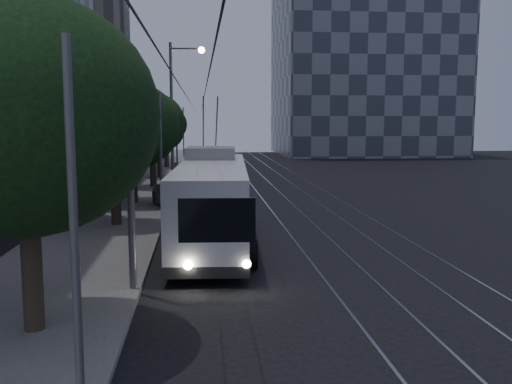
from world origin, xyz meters
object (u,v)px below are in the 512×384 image
at_px(car_white_b, 186,178).
at_px(streetlamp_far, 178,101).
at_px(streetlamp_near, 143,89).
at_px(trolleybus, 212,201).
at_px(car_white_a, 211,182).
at_px(car_white_c, 188,172).
at_px(pickup_silver, 186,196).
at_px(car_white_d, 195,162).

bearing_deg(car_white_b, streetlamp_far, 146.23).
distance_m(streetlamp_near, streetlamp_far, 23.43).
bearing_deg(streetlamp_far, streetlamp_near, -90.02).
height_order(trolleybus, car_white_b, trolleybus).
distance_m(car_white_a, car_white_c, 7.55).
distance_m(car_white_b, car_white_c, 5.00).
height_order(car_white_b, streetlamp_far, streetlamp_far).
relative_size(trolleybus, car_white_b, 2.39).
relative_size(pickup_silver, car_white_d, 1.40).
xyz_separation_m(pickup_silver, car_white_c, (-0.23, 14.29, -0.08)).
bearing_deg(car_white_b, car_white_a, -52.18).
bearing_deg(streetlamp_near, car_white_a, 84.20).
bearing_deg(pickup_silver, car_white_b, 75.57).
relative_size(car_white_b, streetlamp_far, 0.51).
height_order(trolleybus, streetlamp_far, streetlamp_far).
height_order(car_white_c, streetlamp_far, streetlamp_far).
distance_m(trolleybus, pickup_silver, 7.91).
bearing_deg(car_white_d, trolleybus, -71.23).
relative_size(pickup_silver, car_white_b, 1.13).
bearing_deg(streetlamp_far, car_white_a, -52.81).
height_order(car_white_d, streetlamp_near, streetlamp_near).
bearing_deg(pickup_silver, car_white_d, 73.51).
bearing_deg(trolleybus, pickup_silver, 101.78).
relative_size(streetlamp_near, streetlamp_far, 0.93).
relative_size(car_white_d, streetlamp_far, 0.41).
bearing_deg(pickup_silver, streetlamp_far, 78.42).
relative_size(pickup_silver, car_white_a, 1.35).
relative_size(car_white_a, car_white_c, 0.98).
distance_m(trolleybus, streetlamp_near, 7.37).
xyz_separation_m(pickup_silver, streetlamp_far, (-0.72, 9.67, 5.07)).
relative_size(car_white_c, streetlamp_far, 0.44).
height_order(car_white_a, car_white_d, car_white_a).
distance_m(car_white_a, streetlamp_far, 6.20).
bearing_deg(streetlamp_near, streetlamp_far, 89.98).
bearing_deg(car_white_a, streetlamp_near, -97.96).
xyz_separation_m(car_white_a, car_white_d, (-1.10, 16.46, -0.03)).
distance_m(car_white_c, streetlamp_near, 28.46).
bearing_deg(trolleybus, car_white_d, 94.86).
relative_size(car_white_a, car_white_b, 0.84).
relative_size(trolleybus, pickup_silver, 2.11).
bearing_deg(trolleybus, car_white_b, 97.89).
bearing_deg(car_white_d, car_white_c, -76.03).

